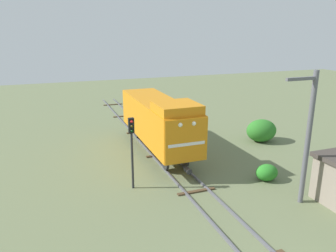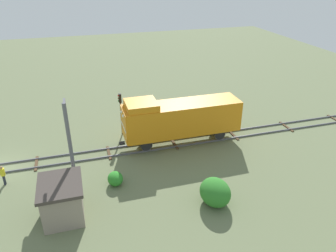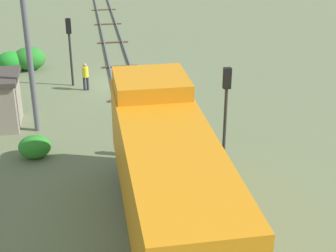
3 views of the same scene
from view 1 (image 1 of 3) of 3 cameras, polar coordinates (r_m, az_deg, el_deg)
The scene contains 5 objects.
locomotive at distance 24.98m, azimuth -1.63°, elevation 1.22°, with size 2.90×11.60×4.60m.
traffic_signal_mid at distance 19.32m, azimuth -6.34°, elevation -2.52°, with size 0.32×0.34×4.44m.
catenary_mast at distance 18.83m, azimuth 23.12°, elevation -1.53°, with size 1.94×0.28×7.38m.
bush_mid at distance 22.09m, azimuth 16.82°, elevation -7.75°, with size 1.46×1.20×1.06m, color #2A8126.
bush_far at distance 29.37m, azimuth 15.95°, elevation -0.76°, with size 2.66×2.17×1.93m, color #2C7626.
Camera 1 is at (-7.74, -6.43, 9.29)m, focal length 35.00 mm.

